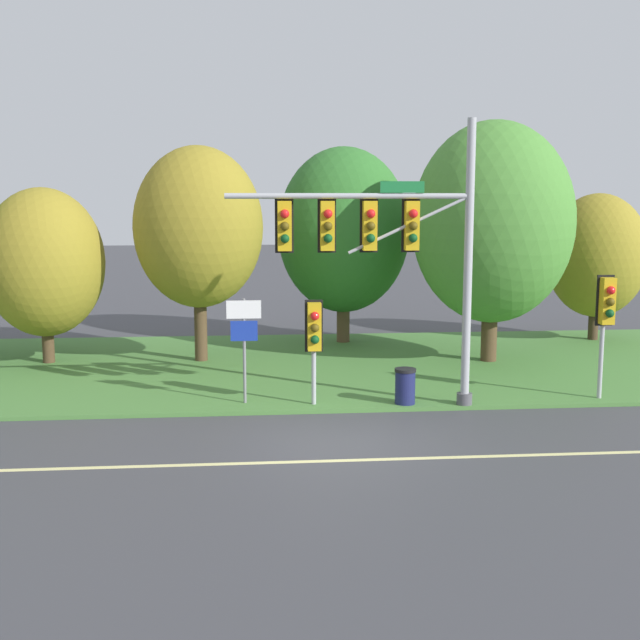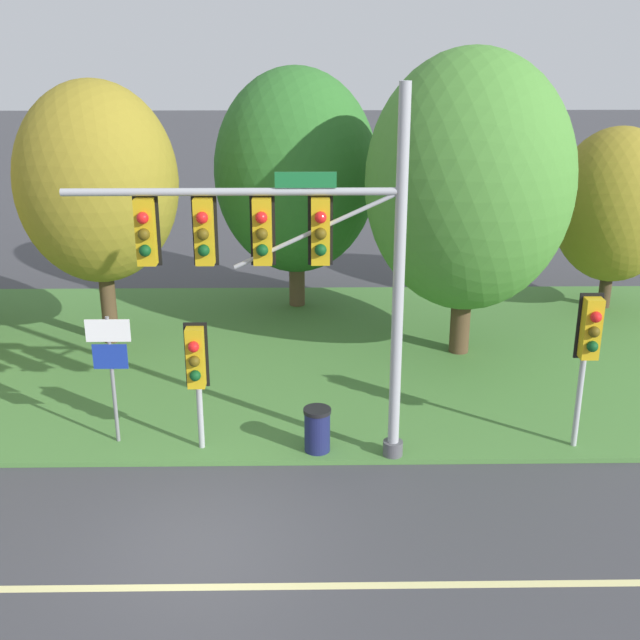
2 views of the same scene
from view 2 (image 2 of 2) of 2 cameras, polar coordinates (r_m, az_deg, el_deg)
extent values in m
plane|color=#3D3D42|center=(14.22, -8.28, -15.31)|extent=(160.00, 160.00, 0.00)
cube|color=beige|center=(13.26, -8.94, -18.26)|extent=(36.00, 0.16, 0.01)
cube|color=#477A38|center=(21.44, -5.63, -2.45)|extent=(48.00, 11.50, 0.10)
cylinder|color=#9EA0A5|center=(15.02, 5.61, 2.64)|extent=(0.22, 0.22, 7.25)
cylinder|color=#4C4C51|center=(16.38, 5.20, -9.05)|extent=(0.40, 0.40, 0.30)
cylinder|color=#9EA0A5|center=(14.58, -6.30, 9.05)|extent=(6.09, 0.14, 0.14)
cylinder|color=#9EA0A5|center=(14.66, -0.22, 6.43)|extent=(3.08, 0.08, 1.47)
cube|color=gold|center=(14.67, 0.03, 6.32)|extent=(0.34, 0.28, 1.22)
cube|color=black|center=(14.82, 0.02, 6.46)|extent=(0.46, 0.04, 1.34)
sphere|color=red|center=(14.43, 0.04, 7.31)|extent=(0.22, 0.22, 0.22)
sphere|color=#51420C|center=(14.50, 0.04, 6.15)|extent=(0.22, 0.22, 0.22)
sphere|color=#0C4219|center=(14.57, 0.04, 5.00)|extent=(0.22, 0.22, 0.22)
cube|color=gold|center=(14.69, -4.12, 6.28)|extent=(0.34, 0.28, 1.22)
cube|color=black|center=(14.85, -4.09, 6.43)|extent=(0.46, 0.04, 1.34)
sphere|color=red|center=(14.45, -4.19, 7.28)|extent=(0.22, 0.22, 0.22)
sphere|color=#51420C|center=(14.52, -4.16, 6.12)|extent=(0.22, 0.22, 0.22)
sphere|color=#0C4219|center=(14.59, -4.13, 4.98)|extent=(0.22, 0.22, 0.22)
cube|color=gold|center=(14.79, -8.25, 6.22)|extent=(0.34, 0.28, 1.22)
cube|color=black|center=(14.94, -8.17, 6.37)|extent=(0.46, 0.04, 1.34)
sphere|color=red|center=(14.55, -8.39, 7.20)|extent=(0.22, 0.22, 0.22)
sphere|color=#51420C|center=(14.62, -8.33, 6.06)|extent=(0.22, 0.22, 0.22)
sphere|color=#0C4219|center=(14.69, -8.27, 4.92)|extent=(0.22, 0.22, 0.22)
cube|color=gold|center=(14.96, -12.29, 6.13)|extent=(0.34, 0.28, 1.22)
cube|color=black|center=(15.11, -12.18, 6.27)|extent=(0.46, 0.04, 1.34)
sphere|color=red|center=(14.72, -12.51, 7.10)|extent=(0.22, 0.22, 0.22)
sphere|color=#51420C|center=(14.79, -12.42, 5.96)|extent=(0.22, 0.22, 0.22)
sphere|color=#0C4219|center=(14.86, -12.34, 4.84)|extent=(0.22, 0.22, 0.22)
cube|color=#196B33|center=(14.43, -1.03, 9.94)|extent=(1.10, 0.04, 0.28)
cylinder|color=#9EA0A5|center=(16.86, 18.12, -3.66)|extent=(0.12, 0.12, 3.20)
cube|color=gold|center=(16.32, 18.72, -0.59)|extent=(0.34, 0.28, 1.22)
cube|color=black|center=(16.46, 18.54, -0.39)|extent=(0.46, 0.04, 1.34)
sphere|color=red|center=(16.06, 19.04, 0.20)|extent=(0.22, 0.22, 0.22)
sphere|color=#51420C|center=(16.16, 18.92, -0.81)|extent=(0.22, 0.22, 0.22)
sphere|color=#0C4219|center=(16.26, 18.80, -1.80)|extent=(0.22, 0.22, 0.22)
cylinder|color=#9EA0A5|center=(16.26, -8.61, -4.85)|extent=(0.12, 0.12, 2.62)
cube|color=gold|center=(15.78, -8.84, -2.67)|extent=(0.34, 0.28, 1.22)
cube|color=black|center=(15.92, -8.77, -2.45)|extent=(0.46, 0.04, 1.34)
sphere|color=red|center=(15.50, -8.98, -1.90)|extent=(0.22, 0.22, 0.22)
sphere|color=#51420C|center=(15.61, -8.92, -2.92)|extent=(0.22, 0.22, 0.22)
sphere|color=#0C4219|center=(15.73, -8.87, -3.93)|extent=(0.22, 0.22, 0.22)
cylinder|color=slate|center=(16.83, -14.52, -4.18)|extent=(0.08, 0.08, 2.75)
cube|color=white|center=(16.41, -14.86, -0.73)|extent=(0.89, 0.03, 0.47)
cube|color=#193399|center=(16.60, -14.70, -2.53)|extent=(0.69, 0.03, 0.52)
cylinder|color=#4C3823|center=(22.35, -14.92, 2.42)|extent=(0.42, 0.42, 3.23)
ellipsoid|color=olive|center=(21.72, -15.57, 9.38)|extent=(4.17, 4.17, 5.21)
cylinder|color=brown|center=(24.69, -1.66, 4.22)|extent=(0.48, 0.48, 2.82)
ellipsoid|color=#2D6B28|center=(24.10, -1.73, 10.51)|extent=(4.83, 4.83, 6.04)
cylinder|color=#4C3823|center=(21.22, 10.05, 1.70)|extent=(0.52, 0.52, 3.10)
ellipsoid|color=#478433|center=(20.51, 10.55, 9.63)|extent=(5.18, 5.18, 6.48)
cylinder|color=#423021|center=(26.09, 19.75, 3.17)|extent=(0.37, 0.37, 2.17)
ellipsoid|color=olive|center=(25.61, 20.29, 7.67)|extent=(3.70, 3.70, 4.62)
cylinder|color=#191E4C|center=(16.35, -0.20, -7.92)|extent=(0.52, 0.52, 0.85)
cylinder|color=black|center=(16.14, -0.20, -6.46)|extent=(0.56, 0.56, 0.08)
camera|label=1|loc=(7.29, -138.91, -38.17)|focal=45.00mm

